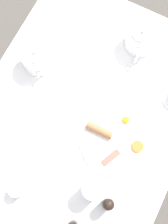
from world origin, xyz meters
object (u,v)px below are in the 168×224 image
at_px(spoon_for_tea, 4,109).
at_px(breakfast_plate, 117,138).
at_px(water_glass_tall, 92,190).
at_px(teapot_near, 37,58).
at_px(pepper_grinder, 108,204).
at_px(teapot_far, 141,39).
at_px(knife_by_plate, 45,150).
at_px(creamer_jug, 16,190).
at_px(fork_by_plate, 53,18).

bearing_deg(spoon_for_tea, breakfast_plate, -167.89).
height_order(breakfast_plate, water_glass_tall, water_glass_tall).
relative_size(teapot_near, pepper_grinder, 1.68).
distance_m(teapot_far, knife_by_plate, 0.62).
bearing_deg(knife_by_plate, breakfast_plate, -143.89).
bearing_deg(teapot_far, knife_by_plate, 153.97).
height_order(teapot_near, creamer_jug, teapot_near).
height_order(knife_by_plate, spoon_for_tea, same).
bearing_deg(water_glass_tall, fork_by_plate, -50.44).
xyz_separation_m(creamer_jug, knife_by_plate, (-0.02, -0.19, -0.03)).
distance_m(fork_by_plate, spoon_for_tea, 0.47).
bearing_deg(fork_by_plate, spoon_for_tea, 92.38).
relative_size(fork_by_plate, knife_by_plate, 0.79).
bearing_deg(knife_by_plate, spoon_for_tea, -16.58).
height_order(creamer_jug, pepper_grinder, pepper_grinder).
xyz_separation_m(teapot_far, spoon_for_tea, (0.38, 0.53, -0.05)).
height_order(water_glass_tall, creamer_jug, water_glass_tall).
height_order(pepper_grinder, knife_by_plate, pepper_grinder).
bearing_deg(teapot_far, fork_by_plate, 85.22).
height_order(teapot_far, creamer_jug, teapot_far).
bearing_deg(fork_by_plate, creamer_jug, 108.12).
height_order(water_glass_tall, fork_by_plate, water_glass_tall).
height_order(breakfast_plate, fork_by_plate, breakfast_plate).
distance_m(breakfast_plate, teapot_near, 0.48).
height_order(water_glass_tall, knife_by_plate, water_glass_tall).
height_order(water_glass_tall, pepper_grinder, water_glass_tall).
relative_size(knife_by_plate, spoon_for_tea, 1.22).
bearing_deg(teapot_near, pepper_grinder, 19.23).
height_order(teapot_far, water_glass_tall, teapot_far).
bearing_deg(breakfast_plate, spoon_for_tea, 12.11).
bearing_deg(knife_by_plate, teapot_far, -103.53).
xyz_separation_m(teapot_near, teapot_far, (-0.35, -0.28, 0.00)).
bearing_deg(breakfast_plate, teapot_far, -77.39).
xyz_separation_m(teapot_near, creamer_jug, (-0.19, 0.51, -0.02)).
relative_size(teapot_near, creamer_jug, 2.41).
bearing_deg(breakfast_plate, knife_by_plate, 36.11).
xyz_separation_m(water_glass_tall, fork_by_plate, (0.50, -0.60, -0.06)).
height_order(water_glass_tall, spoon_for_tea, water_glass_tall).
bearing_deg(creamer_jug, water_glass_tall, -153.10).
relative_size(water_glass_tall, pepper_grinder, 1.02).
bearing_deg(water_glass_tall, pepper_grinder, 166.42).
relative_size(creamer_jug, knife_by_plate, 0.40).
xyz_separation_m(pepper_grinder, spoon_for_tea, (0.55, -0.15, -0.06)).
distance_m(water_glass_tall, knife_by_plate, 0.25).
bearing_deg(creamer_jug, fork_by_plate, -71.88).
bearing_deg(spoon_for_tea, teapot_near, -96.67).
bearing_deg(pepper_grinder, creamer_jug, 18.51).
xyz_separation_m(water_glass_tall, spoon_for_tea, (0.48, -0.13, -0.06)).
bearing_deg(pepper_grinder, teapot_near, -37.13).
bearing_deg(teapot_near, knife_by_plate, -0.32).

